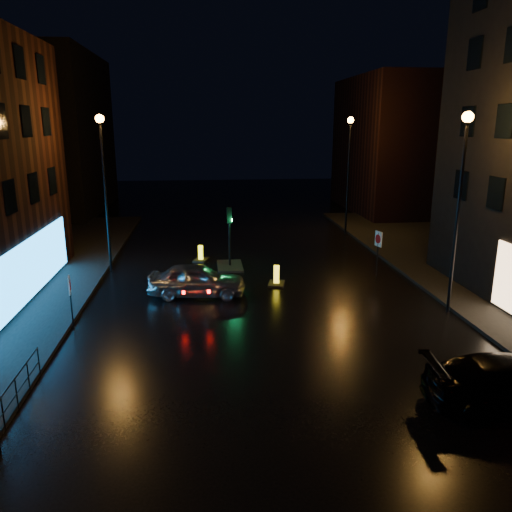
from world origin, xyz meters
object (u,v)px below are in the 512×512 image
at_px(traffic_signal, 230,259).
at_px(silver_hatchback, 197,280).
at_px(road_sign_right, 378,243).
at_px(road_sign_left, 70,290).
at_px(bollard_near, 276,280).
at_px(bollard_far, 201,257).

distance_m(traffic_signal, silver_hatchback, 5.03).
distance_m(traffic_signal, road_sign_right, 8.22).
xyz_separation_m(road_sign_left, road_sign_right, (14.39, 5.52, 0.23)).
bearing_deg(bollard_near, silver_hatchback, -148.40).
xyz_separation_m(traffic_signal, road_sign_left, (-6.70, -8.07, 1.11)).
distance_m(bollard_near, road_sign_right, 5.82).
xyz_separation_m(bollard_near, bollard_far, (-3.82, 5.02, -0.02)).
bearing_deg(traffic_signal, road_sign_left, -129.67).
relative_size(bollard_far, road_sign_right, 0.50).
bearing_deg(road_sign_left, road_sign_right, 10.30).
xyz_separation_m(traffic_signal, silver_hatchback, (-1.80, -4.69, 0.27)).
relative_size(bollard_near, road_sign_right, 0.53).
height_order(bollard_near, road_sign_left, road_sign_left).
bearing_deg(bollard_far, traffic_signal, -25.63).
distance_m(bollard_far, road_sign_left, 10.98).
bearing_deg(bollard_near, traffic_signal, 136.46).
distance_m(silver_hatchback, road_sign_right, 9.79).
distance_m(bollard_far, road_sign_right, 10.35).
bearing_deg(road_sign_right, road_sign_left, 7.41).
bearing_deg(bollard_far, bollard_near, -34.74).
relative_size(silver_hatchback, bollard_far, 3.67).
relative_size(traffic_signal, bollard_near, 2.64).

